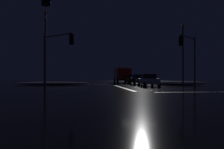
{
  "coord_description": "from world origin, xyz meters",
  "views": [
    {
      "loc": [
        -4.31,
        -19.46,
        1.3
      ],
      "look_at": [
        -0.81,
        11.87,
        1.51
      ],
      "focal_mm": 40.0,
      "sensor_mm": 36.0,
      "label": 1
    }
  ],
  "objects": [
    {
      "name": "box_truck",
      "position": [
        3.29,
        30.56,
        1.71
      ],
      "size": [
        2.68,
        8.28,
        3.08
      ],
      "color": "red",
      "rests_on": "ground"
    },
    {
      "name": "traffic_signal_nw",
      "position": [
        -7.3,
        7.3,
        4.09
      ],
      "size": [
        3.42,
        3.42,
        5.89
      ],
      "color": "#4C4C51",
      "rests_on": "ground"
    },
    {
      "name": "sedan_black",
      "position": [
        3.88,
        17.89,
        0.8
      ],
      "size": [
        2.02,
        4.33,
        1.57
      ],
      "color": "black",
      "rests_on": "ground"
    },
    {
      "name": "streetlamp_right_near",
      "position": [
        9.37,
        13.87,
        5.04
      ],
      "size": [
        0.44,
        0.44,
        8.71
      ],
      "color": "#424247",
      "rests_on": "ground"
    },
    {
      "name": "snow_bank_right_curb",
      "position": [
        9.07,
        15.5,
        0.28
      ],
      "size": [
        9.24,
        1.5,
        0.55
      ],
      "color": "white",
      "rests_on": "ground"
    },
    {
      "name": "traffic_signal_ne",
      "position": [
        7.43,
        7.43,
        4.13
      ],
      "size": [
        3.13,
        3.13,
        5.98
      ],
      "color": "#4C4C51",
      "rests_on": "ground"
    },
    {
      "name": "ground",
      "position": [
        0.0,
        0.0,
        -0.05
      ],
      "size": [
        120.0,
        120.0,
        0.1
      ],
      "primitive_type": "cube",
      "color": "black"
    },
    {
      "name": "traffic_signal_sw",
      "position": [
        -7.66,
        -7.66,
        4.37
      ],
      "size": [
        2.7,
        2.7,
        6.41
      ],
      "color": "#4C4C51",
      "rests_on": "ground"
    },
    {
      "name": "snow_bank_left_curb",
      "position": [
        -9.07,
        18.46,
        0.23
      ],
      "size": [
        11.18,
        1.5,
        0.46
      ],
      "color": "white",
      "rests_on": "ground"
    },
    {
      "name": "sedan_orange",
      "position": [
        3.87,
        23.13,
        0.8
      ],
      "size": [
        2.02,
        4.33,
        1.57
      ],
      "color": "#C66014",
      "rests_on": "ground"
    },
    {
      "name": "streetlamp_left_near",
      "position": [
        -9.37,
        13.87,
        5.66
      ],
      "size": [
        0.44,
        0.44,
        9.92
      ],
      "color": "#424247",
      "rests_on": "ground"
    },
    {
      "name": "centre_line_ns",
      "position": [
        0.0,
        19.87,
        0.0
      ],
      "size": [
        22.0,
        0.15,
        0.01
      ],
      "color": "yellow",
      "rests_on": "ground"
    },
    {
      "name": "sedan_white",
      "position": [
        3.79,
        11.37,
        0.8
      ],
      "size": [
        2.02,
        4.33,
        1.57
      ],
      "color": "silver",
      "rests_on": "ground"
    },
    {
      "name": "stop_line_north",
      "position": [
        0.0,
        8.27,
        0.0
      ],
      "size": [
        0.35,
        14.16,
        0.01
      ],
      "color": "white",
      "rests_on": "ground"
    }
  ]
}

